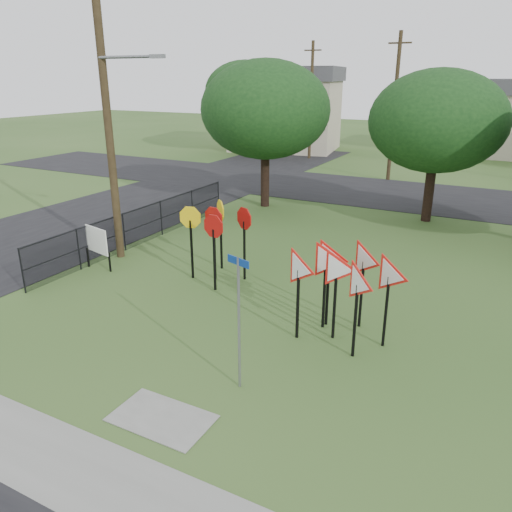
{
  "coord_description": "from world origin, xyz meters",
  "views": [
    {
      "loc": [
        5.51,
        -8.81,
        6.43
      ],
      "look_at": [
        -0.72,
        3.0,
        1.6
      ],
      "focal_mm": 35.0,
      "sensor_mm": 36.0,
      "label": 1
    }
  ],
  "objects_px": {
    "yield_sign_cluster": "(342,271)",
    "info_board": "(97,242)",
    "stop_sign_cluster": "(217,226)",
    "street_name_sign": "(239,316)"
  },
  "relations": [
    {
      "from": "yield_sign_cluster",
      "to": "info_board",
      "type": "xyz_separation_m",
      "value": [
        -9.06,
        0.68,
        -0.8
      ]
    },
    {
      "from": "stop_sign_cluster",
      "to": "info_board",
      "type": "xyz_separation_m",
      "value": [
        -4.17,
        -1.21,
        -0.83
      ]
    },
    {
      "from": "stop_sign_cluster",
      "to": "info_board",
      "type": "distance_m",
      "value": 4.42
    },
    {
      "from": "yield_sign_cluster",
      "to": "street_name_sign",
      "type": "bearing_deg",
      "value": -110.34
    },
    {
      "from": "stop_sign_cluster",
      "to": "yield_sign_cluster",
      "type": "distance_m",
      "value": 5.24
    },
    {
      "from": "street_name_sign",
      "to": "yield_sign_cluster",
      "type": "bearing_deg",
      "value": 69.66
    },
    {
      "from": "stop_sign_cluster",
      "to": "yield_sign_cluster",
      "type": "bearing_deg",
      "value": -21.1
    },
    {
      "from": "stop_sign_cluster",
      "to": "info_board",
      "type": "relative_size",
      "value": 1.63
    },
    {
      "from": "street_name_sign",
      "to": "yield_sign_cluster",
      "type": "distance_m",
      "value": 3.39
    },
    {
      "from": "stop_sign_cluster",
      "to": "yield_sign_cluster",
      "type": "relative_size",
      "value": 0.8
    }
  ]
}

